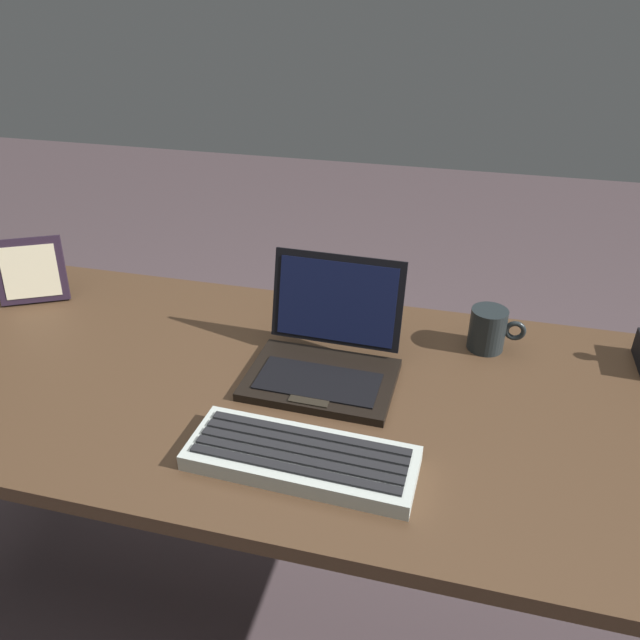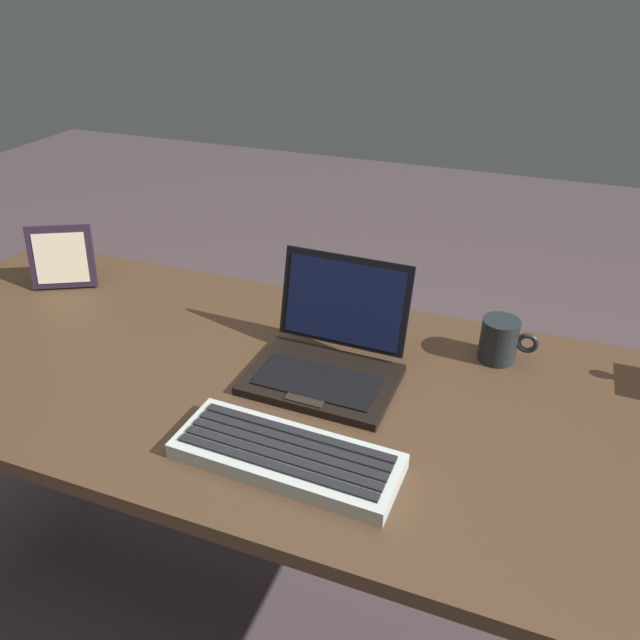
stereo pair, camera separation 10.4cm
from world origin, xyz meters
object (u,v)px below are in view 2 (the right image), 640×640
Objects in this scene: external_keyboard at (286,456)px; coffee_mug at (500,340)px; photo_frame at (62,257)px; laptop_front at (328,356)px.

coffee_mug reaches higher than external_keyboard.
photo_frame is (-0.72, 0.36, 0.06)m from external_keyboard.
laptop_front is 0.76× the size of external_keyboard.
external_keyboard is at bearing -26.63° from photo_frame.
photo_frame is at bearing 153.37° from external_keyboard.
coffee_mug is (0.29, 0.16, 0.00)m from laptop_front.
coffee_mug is at bearing 56.77° from external_keyboard.
laptop_front reaches higher than external_keyboard.
laptop_front reaches higher than coffee_mug.
laptop_front is at bearing -150.51° from coffee_mug.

